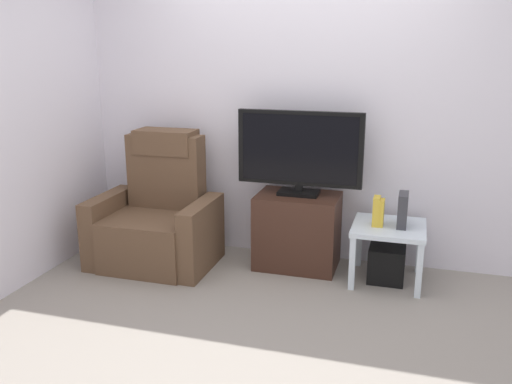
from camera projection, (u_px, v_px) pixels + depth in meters
The scene contains 11 objects.
ground_plane at pixel (263, 311), 3.73m from camera, with size 6.40×6.40×0.00m, color gray.
wall_back at pixel (302, 104), 4.43m from camera, with size 6.40×0.06×2.60m, color silver.
wall_side at pixel (13, 112), 3.91m from camera, with size 0.06×4.48×2.60m, color silver.
tv_stand at pixel (297, 231), 4.42m from camera, with size 0.65×0.45×0.61m.
television at pixel (300, 151), 4.26m from camera, with size 1.00×0.20×0.67m.
recliner_armchair at pixel (158, 218), 4.51m from camera, with size 0.98×0.78×1.08m.
side_table at pixel (389, 234), 4.12m from camera, with size 0.54×0.54×0.45m.
subwoofer_box at pixel (387, 264), 4.18m from camera, with size 0.27×0.27×0.27m, color black.
book_leftmost at pixel (376, 211), 4.08m from camera, with size 0.05×0.12×0.22m, color gold.
book_middle at pixel (382, 213), 4.07m from camera, with size 0.03×0.11×0.20m, color gold.
game_console at pixel (403, 210), 4.05m from camera, with size 0.07×0.20×0.26m, color #333338.
Camera 1 is at (0.92, -3.26, 1.77)m, focal length 38.14 mm.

